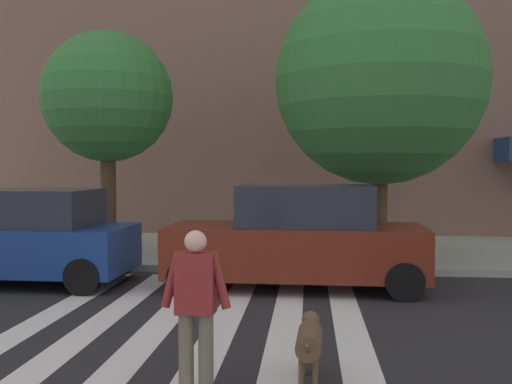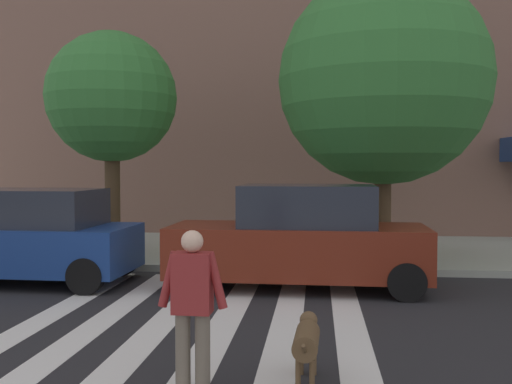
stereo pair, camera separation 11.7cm
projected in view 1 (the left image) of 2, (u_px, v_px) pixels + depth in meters
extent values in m
cube|color=#99A192|center=(220.00, 249.00, 15.49)|extent=(80.00, 6.00, 0.15)
cube|color=navy|center=(16.00, 248.00, 11.38)|extent=(4.43, 2.04, 0.87)
cube|color=#232833|center=(24.00, 208.00, 11.32)|extent=(2.71, 1.77, 0.71)
cylinder|color=black|center=(83.00, 277.00, 10.32)|extent=(0.67, 0.24, 0.66)
cylinder|color=black|center=(118.00, 261.00, 12.08)|extent=(0.67, 0.24, 0.66)
cube|color=maroon|center=(295.00, 250.00, 10.90)|extent=(4.75, 1.91, 0.92)
cube|color=#232833|center=(306.00, 205.00, 10.84)|extent=(2.48, 1.65, 0.75)
cylinder|color=black|center=(186.00, 277.00, 10.30)|extent=(0.66, 0.23, 0.66)
cylinder|color=black|center=(205.00, 262.00, 11.94)|extent=(0.66, 0.23, 0.66)
cylinder|color=black|center=(405.00, 281.00, 9.89)|extent=(0.66, 0.23, 0.66)
cylinder|color=black|center=(393.00, 265.00, 11.53)|extent=(0.66, 0.23, 0.66)
cylinder|color=#4C3823|center=(108.00, 194.00, 14.04)|extent=(0.36, 0.36, 2.92)
sphere|color=#337533|center=(107.00, 97.00, 13.94)|extent=(3.10, 3.10, 3.10)
cylinder|color=#4C3823|center=(379.00, 200.00, 13.09)|extent=(0.37, 0.37, 2.75)
sphere|color=#337533|center=(380.00, 80.00, 12.97)|extent=(4.65, 4.65, 4.65)
cylinder|color=#6B6051|center=(186.00, 354.00, 5.82)|extent=(0.16, 0.16, 0.82)
cylinder|color=#6B6051|center=(206.00, 355.00, 5.79)|extent=(0.16, 0.16, 0.82)
cube|color=maroon|center=(196.00, 283.00, 5.77)|extent=(0.39, 0.25, 0.60)
cylinder|color=maroon|center=(172.00, 279.00, 5.80)|extent=(0.23, 0.10, 0.57)
cylinder|color=maroon|center=(220.00, 281.00, 5.74)|extent=(0.23, 0.10, 0.57)
sphere|color=beige|center=(196.00, 241.00, 5.75)|extent=(0.23, 0.23, 0.22)
cylinder|color=brown|center=(309.00, 340.00, 6.14)|extent=(0.29, 0.71, 0.26)
sphere|color=brown|center=(311.00, 320.00, 6.57)|extent=(0.21, 0.21, 0.20)
cylinder|color=brown|center=(307.00, 348.00, 5.70)|extent=(0.04, 0.24, 0.16)
cylinder|color=brown|center=(303.00, 359.00, 6.41)|extent=(0.06, 0.06, 0.32)
cylinder|color=brown|center=(316.00, 360.00, 6.39)|extent=(0.06, 0.06, 0.32)
cylinder|color=brown|center=(301.00, 375.00, 5.92)|extent=(0.06, 0.06, 0.32)
cylinder|color=brown|center=(315.00, 376.00, 5.91)|extent=(0.06, 0.06, 0.32)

